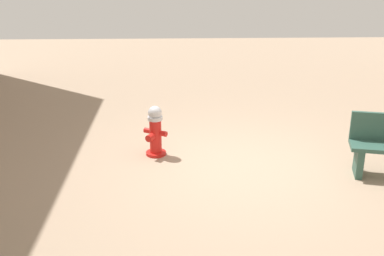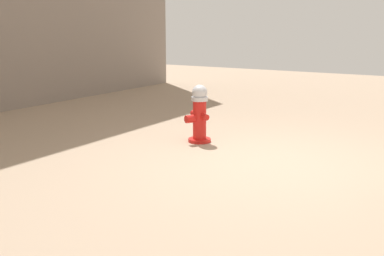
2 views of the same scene
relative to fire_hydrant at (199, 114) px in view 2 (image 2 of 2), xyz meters
The scene contains 2 objects.
ground_plane 1.49m from the fire_hydrant, 158.53° to the left, with size 23.40×23.40×0.00m, color tan.
fire_hydrant is the anchor object (origin of this frame).
Camera 2 is at (-2.23, 5.42, 1.72)m, focal length 44.71 mm.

